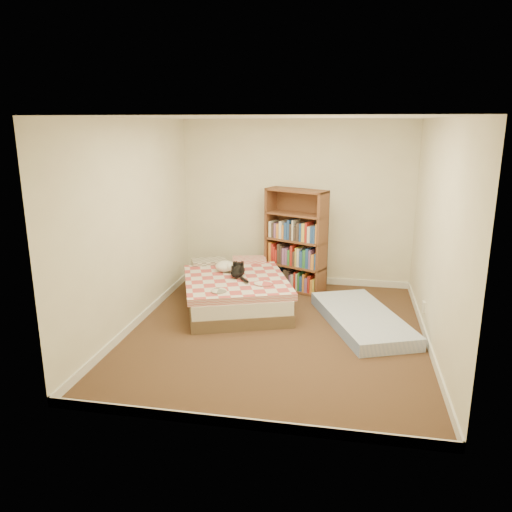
% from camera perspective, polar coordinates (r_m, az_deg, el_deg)
% --- Properties ---
extents(room, '(3.51, 4.01, 2.51)m').
position_cam_1_polar(room, '(5.71, 2.45, 2.36)').
color(room, '#45321D').
rests_on(room, ground).
extents(bed, '(1.81, 2.14, 0.48)m').
position_cam_1_polar(bed, '(6.88, -2.37, -3.87)').
color(bed, brown).
rests_on(bed, room).
extents(bookshelf, '(1.03, 0.66, 1.52)m').
position_cam_1_polar(bookshelf, '(7.46, 4.54, 0.29)').
color(bookshelf, brown).
rests_on(bookshelf, room).
extents(floor_mattress, '(1.36, 1.90, 0.16)m').
position_cam_1_polar(floor_mattress, '(6.40, 12.01, -7.05)').
color(floor_mattress, '#7C93CF').
rests_on(floor_mattress, room).
extents(black_cat, '(0.25, 0.66, 0.15)m').
position_cam_1_polar(black_cat, '(6.77, -2.00, -1.69)').
color(black_cat, black).
rests_on(black_cat, bed).
extents(white_dog, '(0.31, 0.32, 0.14)m').
position_cam_1_polar(white_dog, '(6.96, -3.48, -1.18)').
color(white_dog, white).
rests_on(white_dog, bed).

